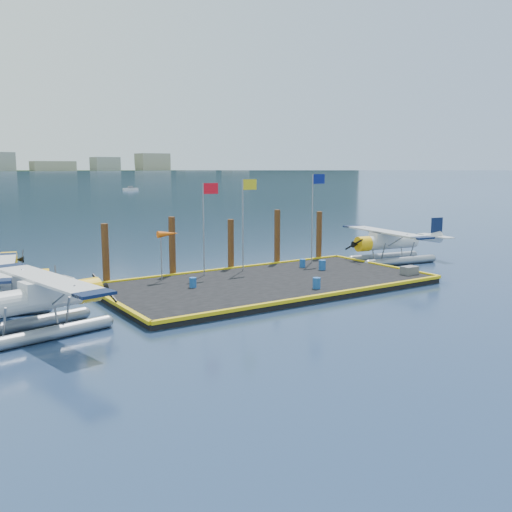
{
  "coord_description": "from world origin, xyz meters",
  "views": [
    {
      "loc": [
        -19.84,
        -28.67,
        7.49
      ],
      "look_at": [
        0.38,
        2.0,
        1.67
      ],
      "focal_mm": 40.0,
      "sensor_mm": 36.0,
      "label": 1
    }
  ],
  "objects_px": {
    "flagpole_yellow": "(245,211)",
    "piling_0": "(106,256)",
    "drum_3": "(317,283)",
    "drum_2": "(322,265)",
    "piling_2": "(231,246)",
    "piling_1": "(172,249)",
    "piling_4": "(319,237)",
    "drum_0": "(193,282)",
    "flagpole_blue": "(315,205)",
    "crate": "(409,270)",
    "piling_3": "(277,239)",
    "drum_4": "(303,263)",
    "flagpole_red": "(206,214)",
    "seaplane_d": "(388,244)",
    "windsock": "(168,235)",
    "seaplane_a": "(39,302)"
  },
  "relations": [
    {
      "from": "flagpole_yellow",
      "to": "piling_0",
      "type": "xyz_separation_m",
      "value": [
        -9.2,
        1.6,
        -2.51
      ]
    },
    {
      "from": "drum_3",
      "to": "drum_2",
      "type": "bearing_deg",
      "value": 47.0
    },
    {
      "from": "piling_2",
      "to": "piling_1",
      "type": "bearing_deg",
      "value": 180.0
    },
    {
      "from": "drum_2",
      "to": "piling_4",
      "type": "distance_m",
      "value": 5.52
    },
    {
      "from": "drum_0",
      "to": "drum_2",
      "type": "bearing_deg",
      "value": 1.44
    },
    {
      "from": "flagpole_blue",
      "to": "piling_0",
      "type": "distance_m",
      "value": 15.51
    },
    {
      "from": "crate",
      "to": "piling_3",
      "type": "distance_m",
      "value": 9.96
    },
    {
      "from": "drum_2",
      "to": "piling_4",
      "type": "relative_size",
      "value": 0.17
    },
    {
      "from": "drum_4",
      "to": "flagpole_yellow",
      "type": "relative_size",
      "value": 0.09
    },
    {
      "from": "piling_1",
      "to": "piling_2",
      "type": "xyz_separation_m",
      "value": [
        4.5,
        0.0,
        -0.2
      ]
    },
    {
      "from": "drum_2",
      "to": "flagpole_blue",
      "type": "bearing_deg",
      "value": 62.02
    },
    {
      "from": "drum_3",
      "to": "flagpole_red",
      "type": "distance_m",
      "value": 8.75
    },
    {
      "from": "flagpole_red",
      "to": "crate",
      "type": "bearing_deg",
      "value": -32.36
    },
    {
      "from": "drum_4",
      "to": "piling_3",
      "type": "relative_size",
      "value": 0.13
    },
    {
      "from": "seaplane_d",
      "to": "flagpole_blue",
      "type": "xyz_separation_m",
      "value": [
        -6.18,
        1.54,
        3.22
      ]
    },
    {
      "from": "drum_3",
      "to": "flagpole_blue",
      "type": "height_order",
      "value": "flagpole_blue"
    },
    {
      "from": "drum_4",
      "to": "piling_2",
      "type": "relative_size",
      "value": 0.15
    },
    {
      "from": "piling_4",
      "to": "piling_0",
      "type": "bearing_deg",
      "value": 180.0
    },
    {
      "from": "drum_2",
      "to": "piling_0",
      "type": "distance_m",
      "value": 14.48
    },
    {
      "from": "flagpole_red",
      "to": "flagpole_blue",
      "type": "bearing_deg",
      "value": -0.0
    },
    {
      "from": "crate",
      "to": "flagpole_red",
      "type": "distance_m",
      "value": 13.88
    },
    {
      "from": "drum_4",
      "to": "piling_1",
      "type": "height_order",
      "value": "piling_1"
    },
    {
      "from": "crate",
      "to": "flagpole_red",
      "type": "relative_size",
      "value": 0.18
    },
    {
      "from": "drum_3",
      "to": "flagpole_blue",
      "type": "xyz_separation_m",
      "value": [
        5.64,
        7.21,
        3.96
      ]
    },
    {
      "from": "crate",
      "to": "windsock",
      "type": "distance_m",
      "value": 15.95
    },
    {
      "from": "seaplane_d",
      "to": "piling_4",
      "type": "height_order",
      "value": "piling_4"
    },
    {
      "from": "flagpole_red",
      "to": "windsock",
      "type": "height_order",
      "value": "flagpole_red"
    },
    {
      "from": "drum_0",
      "to": "flagpole_red",
      "type": "distance_m",
      "value": 5.37
    },
    {
      "from": "piling_4",
      "to": "piling_1",
      "type": "bearing_deg",
      "value": 180.0
    },
    {
      "from": "piling_1",
      "to": "piling_3",
      "type": "distance_m",
      "value": 8.5
    },
    {
      "from": "drum_3",
      "to": "flagpole_yellow",
      "type": "height_order",
      "value": "flagpole_yellow"
    },
    {
      "from": "flagpole_yellow",
      "to": "drum_0",
      "type": "bearing_deg",
      "value": -152.03
    },
    {
      "from": "piling_1",
      "to": "piling_3",
      "type": "xyz_separation_m",
      "value": [
        8.5,
        0.0,
        0.05
      ]
    },
    {
      "from": "flagpole_blue",
      "to": "piling_1",
      "type": "relative_size",
      "value": 1.55
    },
    {
      "from": "seaplane_a",
      "to": "piling_4",
      "type": "xyz_separation_m",
      "value": [
        22.8,
        8.09,
        0.52
      ]
    },
    {
      "from": "flagpole_yellow",
      "to": "flagpole_blue",
      "type": "xyz_separation_m",
      "value": [
        5.99,
        -0.0,
        0.17
      ]
    },
    {
      "from": "drum_3",
      "to": "flagpole_blue",
      "type": "relative_size",
      "value": 0.1
    },
    {
      "from": "windsock",
      "to": "piling_2",
      "type": "height_order",
      "value": "piling_2"
    },
    {
      "from": "drum_3",
      "to": "piling_0",
      "type": "xyz_separation_m",
      "value": [
        -9.55,
        8.81,
        1.28
      ]
    },
    {
      "from": "drum_4",
      "to": "flagpole_red",
      "type": "height_order",
      "value": "flagpole_red"
    },
    {
      "from": "crate",
      "to": "piling_4",
      "type": "bearing_deg",
      "value": 93.27
    },
    {
      "from": "piling_1",
      "to": "flagpole_blue",
      "type": "bearing_deg",
      "value": -8.51
    },
    {
      "from": "seaplane_d",
      "to": "piling_4",
      "type": "xyz_separation_m",
      "value": [
        -4.38,
        3.14,
        0.53
      ]
    },
    {
      "from": "flagpole_red",
      "to": "flagpole_blue",
      "type": "xyz_separation_m",
      "value": [
        8.99,
        -0.0,
        0.29
      ]
    },
    {
      "from": "piling_0",
      "to": "drum_4",
      "type": "bearing_deg",
      "value": -11.7
    },
    {
      "from": "windsock",
      "to": "seaplane_a",
      "type": "bearing_deg",
      "value": -145.01
    },
    {
      "from": "drum_4",
      "to": "drum_2",
      "type": "bearing_deg",
      "value": -71.57
    },
    {
      "from": "drum_2",
      "to": "drum_4",
      "type": "height_order",
      "value": "drum_2"
    },
    {
      "from": "drum_2",
      "to": "flagpole_red",
      "type": "height_order",
      "value": "flagpole_red"
    },
    {
      "from": "crate",
      "to": "piling_3",
      "type": "relative_size",
      "value": 0.25
    }
  ]
}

